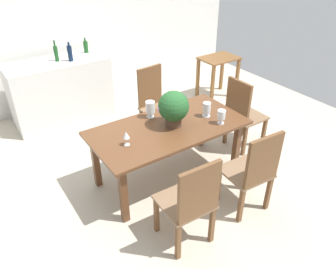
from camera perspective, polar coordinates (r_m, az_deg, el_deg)
The scene contains 17 objects.
ground_plane at distance 4.42m, azimuth -1.68°, elevation -5.61°, with size 7.04×7.04×0.00m, color #BCB29E.
back_wall at distance 6.04m, azimuth -16.00°, elevation 17.43°, with size 6.40×0.10×2.60m, color white.
dining_table at distance 3.89m, azimuth 0.07°, elevation 0.26°, with size 1.83×0.93×0.74m.
chair_foot_end at distance 4.63m, azimuth 12.66°, elevation 3.85°, with size 0.47×0.45×1.05m.
chair_near_left at distance 3.11m, azimuth 4.06°, elevation -11.37°, with size 0.49×0.50×1.02m.
chair_near_right at distance 3.57m, azimuth 14.60°, elevation -5.90°, with size 0.50×0.49×1.03m.
chair_far_right at distance 4.84m, azimuth -2.52°, elevation 6.01°, with size 0.47×0.44×1.06m.
flower_centerpiece at distance 3.75m, azimuth 0.95°, elevation 4.69°, with size 0.36×0.36×0.43m.
crystal_vase_left at distance 3.98m, azimuth -3.09°, elevation 4.63°, with size 0.11×0.11×0.21m.
crystal_vase_center_near at distance 3.90m, azimuth 9.20°, elevation 3.30°, with size 0.10×0.10×0.17m.
crystal_vase_right at distance 4.03m, azimuth 6.71°, elevation 4.50°, with size 0.10×0.10×0.18m.
wine_glass at distance 3.48m, azimuth -7.24°, elevation -0.17°, with size 0.07×0.07×0.16m.
kitchen_counter at distance 5.61m, azimuth -17.99°, elevation 7.20°, with size 1.54×0.68×0.99m, color silver.
wine_bottle_clear at distance 5.68m, azimuth -14.04°, elevation 14.52°, with size 0.07×0.07×0.24m.
wine_bottle_amber at distance 5.33m, azimuth -16.59°, elevation 13.32°, with size 0.07×0.07×0.29m.
wine_bottle_green at distance 5.38m, azimuth -18.78°, elevation 13.18°, with size 0.06×0.06×0.32m.
side_table at distance 6.16m, azimuth 8.67°, elevation 11.35°, with size 0.67×0.49×0.76m.
Camera 1 is at (-1.86, -2.97, 2.69)m, focal length 35.28 mm.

